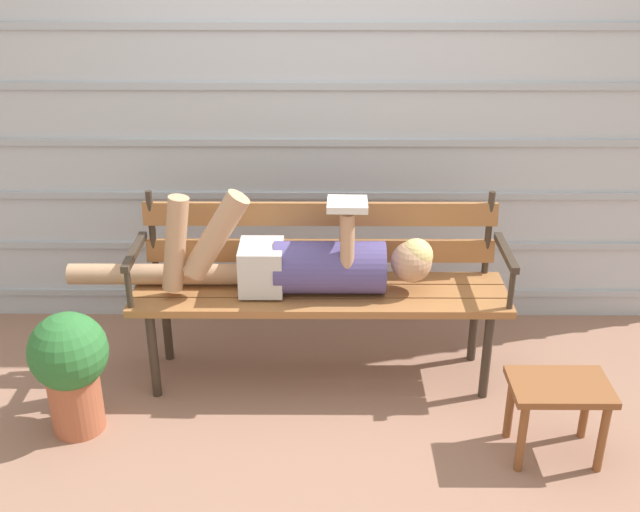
% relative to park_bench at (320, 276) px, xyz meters
% --- Properties ---
extents(ground_plane, '(12.00, 12.00, 0.00)m').
position_rel_park_bench_xyz_m(ground_plane, '(0.00, -0.26, -0.52)').
color(ground_plane, '#936B56').
extents(house_siding, '(4.12, 0.08, 2.31)m').
position_rel_park_bench_xyz_m(house_siding, '(0.00, 0.58, 0.63)').
color(house_siding, '#B2BCC6').
rests_on(house_siding, ground).
extents(park_bench, '(1.76, 0.43, 0.90)m').
position_rel_park_bench_xyz_m(park_bench, '(0.00, 0.00, 0.00)').
color(park_bench, '#9E6638').
rests_on(park_bench, ground).
extents(reclining_person, '(1.71, 0.26, 0.52)m').
position_rel_park_bench_xyz_m(reclining_person, '(-0.11, -0.07, 0.11)').
color(reclining_person, '#514784').
extents(footstool, '(0.41, 0.28, 0.35)m').
position_rel_park_bench_xyz_m(footstool, '(0.99, -0.64, -0.24)').
color(footstool, brown).
rests_on(footstool, ground).
extents(potted_plant, '(0.34, 0.34, 0.57)m').
position_rel_park_bench_xyz_m(potted_plant, '(-1.07, -0.48, -0.19)').
color(potted_plant, '#AD5B3D').
rests_on(potted_plant, ground).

